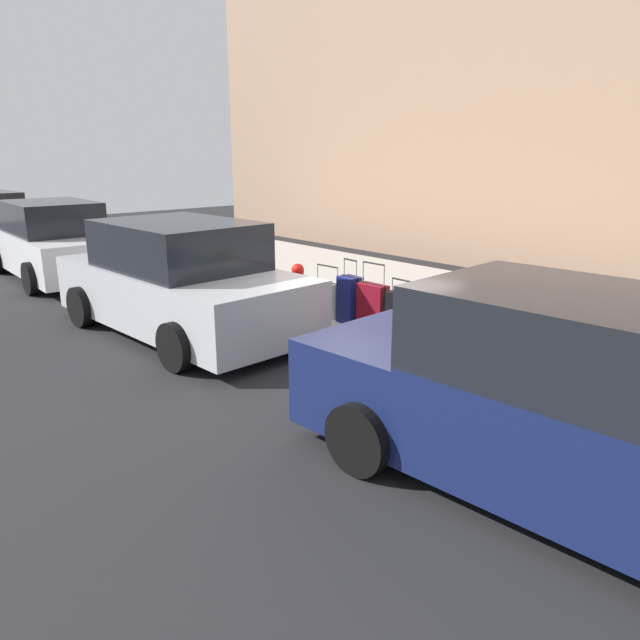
# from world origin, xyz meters

# --- Properties ---
(ground_plane) EXTENTS (40.00, 40.00, 0.00)m
(ground_plane) POSITION_xyz_m (0.00, 0.00, 0.00)
(ground_plane) COLOR black
(sidewalk_curb) EXTENTS (18.00, 5.00, 0.14)m
(sidewalk_curb) POSITION_xyz_m (0.00, -2.50, 0.07)
(sidewalk_curb) COLOR #ADA89E
(sidewalk_curb) RESTS_ON ground_plane
(building_facade_sidewalk_side) EXTENTS (24.00, 3.00, 8.08)m
(building_facade_sidewalk_side) POSITION_xyz_m (0.00, -7.71, 4.04)
(building_facade_sidewalk_side) COLOR #9E7A60
(building_facade_sidewalk_side) RESTS_ON ground_plane
(suitcase_navy_0) EXTENTS (0.41, 0.26, 0.65)m
(suitcase_navy_0) POSITION_xyz_m (-3.19, -0.44, 0.44)
(suitcase_navy_0) COLOR navy
(suitcase_navy_0) RESTS_ON sidewalk_curb
(suitcase_silver_1) EXTENTS (0.43, 0.21, 0.61)m
(suitcase_silver_1) POSITION_xyz_m (-2.68, -0.52, 0.42)
(suitcase_silver_1) COLOR #9EA0A8
(suitcase_silver_1) RESTS_ON sidewalk_curb
(suitcase_teal_2) EXTENTS (0.41, 0.25, 0.83)m
(suitcase_teal_2) POSITION_xyz_m (-2.18, -0.38, 0.41)
(suitcase_teal_2) COLOR #0F606B
(suitcase_teal_2) RESTS_ON sidewalk_curb
(suitcase_olive_3) EXTENTS (0.41, 0.23, 0.91)m
(suitcase_olive_3) POSITION_xyz_m (-1.68, -0.48, 0.49)
(suitcase_olive_3) COLOR #59601E
(suitcase_olive_3) RESTS_ON sidewalk_curb
(suitcase_red_4) EXTENTS (0.42, 0.22, 0.89)m
(suitcase_red_4) POSITION_xyz_m (-1.18, -0.42, 0.45)
(suitcase_red_4) COLOR red
(suitcase_red_4) RESTS_ON sidewalk_curb
(suitcase_black_5) EXTENTS (0.40, 0.21, 0.85)m
(suitcase_black_5) POSITION_xyz_m (-0.68, -0.43, 0.47)
(suitcase_black_5) COLOR black
(suitcase_black_5) RESTS_ON sidewalk_curb
(suitcase_maroon_6) EXTENTS (0.47, 0.22, 1.01)m
(suitcase_maroon_6) POSITION_xyz_m (-0.16, -0.43, 0.49)
(suitcase_maroon_6) COLOR maroon
(suitcase_maroon_6) RESTS_ON sidewalk_curb
(suitcase_navy_7) EXTENTS (0.36, 0.28, 0.99)m
(suitcase_navy_7) POSITION_xyz_m (0.34, -0.45, 0.50)
(suitcase_navy_7) COLOR navy
(suitcase_navy_7) RESTS_ON sidewalk_curb
(suitcase_silver_8) EXTENTS (0.50, 0.22, 0.83)m
(suitcase_silver_8) POSITION_xyz_m (0.85, -0.46, 0.42)
(suitcase_silver_8) COLOR #9EA0A8
(suitcase_silver_8) RESTS_ON sidewalk_curb
(fire_hydrant) EXTENTS (0.39, 0.21, 0.75)m
(fire_hydrant) POSITION_xyz_m (1.58, -0.46, 0.53)
(fire_hydrant) COLOR red
(fire_hydrant) RESTS_ON sidewalk_curb
(bollard_post) EXTENTS (0.15, 0.15, 0.88)m
(bollard_post) POSITION_xyz_m (2.21, -0.31, 0.58)
(bollard_post) COLOR brown
(bollard_post) RESTS_ON sidewalk_curb
(parked_car_navy_0) EXTENTS (4.89, 2.16, 1.68)m
(parked_car_navy_0) POSITION_xyz_m (-4.14, 1.47, 0.78)
(parked_car_navy_0) COLOR #141E4C
(parked_car_navy_0) RESTS_ON ground_plane
(parked_car_silver_1) EXTENTS (4.58, 2.29, 1.69)m
(parked_car_silver_1) POSITION_xyz_m (2.00, 1.47, 0.79)
(parked_car_silver_1) COLOR #B2B5BA
(parked_car_silver_1) RESTS_ON ground_plane
(parked_car_white_2) EXTENTS (4.47, 2.08, 1.65)m
(parked_car_white_2) POSITION_xyz_m (7.48, 1.47, 0.77)
(parked_car_white_2) COLOR silver
(parked_car_white_2) RESTS_ON ground_plane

